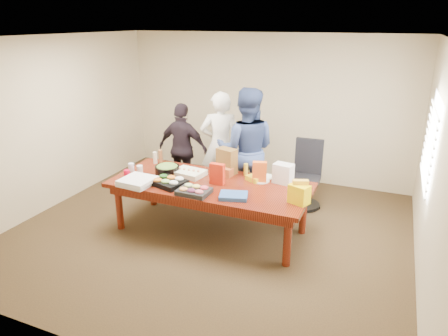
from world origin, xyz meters
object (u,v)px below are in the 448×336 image
at_px(conference_table, 210,207).
at_px(office_chair, 305,177).
at_px(person_center, 220,146).
at_px(person_right, 246,150).
at_px(salad_bowl, 167,170).
at_px(sheet_cake, 189,173).

relative_size(conference_table, office_chair, 2.64).
relative_size(office_chair, person_center, 0.58).
bearing_deg(person_right, salad_bowl, 27.46).
bearing_deg(office_chair, salad_bowl, -147.79).
height_order(conference_table, salad_bowl, salad_bowl).
bearing_deg(office_chair, person_center, -177.90).
relative_size(office_chair, person_right, 0.54).
xyz_separation_m(conference_table, salad_bowl, (-0.74, 0.09, 0.43)).
bearing_deg(conference_table, person_right, 78.74).
xyz_separation_m(conference_table, sheet_cake, (-0.41, 0.15, 0.41)).
bearing_deg(person_right, sheet_cake, 38.12).
height_order(office_chair, sheet_cake, office_chair).
height_order(office_chair, person_center, person_center).
xyz_separation_m(person_center, salad_bowl, (-0.37, -1.13, -0.10)).
xyz_separation_m(person_right, salad_bowl, (-0.93, -0.86, -0.17)).
distance_m(conference_table, office_chair, 1.71).
bearing_deg(salad_bowl, sheet_cake, 9.65).
relative_size(conference_table, person_center, 1.53).
bearing_deg(conference_table, sheet_cake, 159.79).
distance_m(conference_table, person_right, 1.15).
relative_size(person_right, sheet_cake, 4.44).
distance_m(conference_table, salad_bowl, 0.86).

